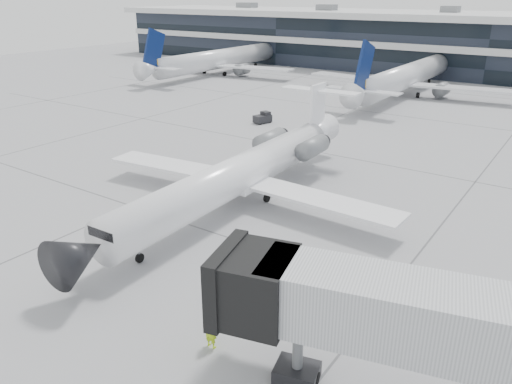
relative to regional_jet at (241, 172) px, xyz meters
The scene contains 9 objects.
ground 6.84m from the regional_jet, 54.66° to the right, with size 220.00×220.00×0.00m, color #99999B.
terminal 76.92m from the regional_jet, 87.25° to the left, with size 170.00×22.00×10.00m, color black.
bg_jet_left 64.74m from the regional_jet, 129.68° to the left, with size 32.00×40.00×9.60m, color white, non-canonical shape.
bg_jet_center 50.04m from the regional_jet, 94.94° to the left, with size 32.00×40.00×9.60m, color white, non-canonical shape.
regional_jet is the anchor object (origin of this frame).
jet_bridge 22.83m from the regional_jet, 32.60° to the right, with size 17.69×7.33×5.73m.
ramp_worker 16.72m from the regional_jet, 58.64° to the right, with size 0.65×0.43×1.80m, color #C4F619.
traffic_cone 8.03m from the regional_jet, 155.68° to the left, with size 0.42×0.42×0.57m.
far_tug 25.03m from the regional_jet, 120.05° to the left, with size 1.82×2.40×1.35m.
Camera 1 is at (17.05, -22.98, 14.97)m, focal length 35.00 mm.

